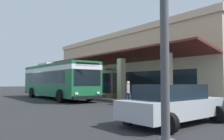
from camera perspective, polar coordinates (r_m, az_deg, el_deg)
name	(u,v)px	position (r m, az deg, el deg)	size (l,w,h in m)	color
ground	(110,95)	(26.80, -0.43, -6.30)	(120.00, 120.00, 0.00)	#262628
curb_strip	(79,96)	(24.13, -8.24, -6.50)	(31.17, 0.50, 0.12)	#9E998E
plaza_building	(145,66)	(30.01, 8.11, 1.00)	(26.28, 14.06, 7.22)	#C6B793
transit_bus	(57,79)	(21.60, -13.58, -2.11)	(11.23, 2.92, 3.34)	#196638
parked_sedan_silver	(173,104)	(8.92, 14.97, -8.11)	(2.53, 4.45, 1.47)	#B2B5BA
pedestrian	(128,92)	(15.61, 4.03, -5.39)	(0.50, 0.52, 1.62)	navy
potted_palm	(112,91)	(21.91, 0.04, -5.33)	(1.73, 1.61, 2.91)	brown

